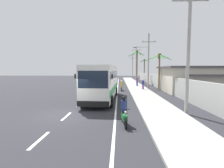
# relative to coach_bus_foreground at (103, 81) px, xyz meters

# --- Properties ---
(ground_plane) EXTENTS (160.00, 160.00, 0.00)m
(ground_plane) POSITION_rel_coach_bus_foreground_xyz_m (-1.88, -6.39, -2.02)
(ground_plane) COLOR #28282D
(sidewalk_kerb) EXTENTS (3.20, 90.00, 0.14)m
(sidewalk_kerb) POSITION_rel_coach_bus_foreground_xyz_m (4.92, 3.61, -1.95)
(sidewalk_kerb) COLOR #999993
(sidewalk_kerb) RESTS_ON ground
(lane_markings) EXTENTS (3.55, 71.00, 0.01)m
(lane_markings) POSITION_rel_coach_bus_foreground_xyz_m (0.26, 8.06, -2.01)
(lane_markings) COLOR white
(lane_markings) RESTS_ON ground
(boundary_wall) EXTENTS (0.24, 60.00, 2.26)m
(boundary_wall) POSITION_rel_coach_bus_foreground_xyz_m (8.72, 7.61, -0.89)
(boundary_wall) COLOR #B2B2AD
(boundary_wall) RESTS_ON ground
(coach_bus_foreground) EXTENTS (3.31, 10.64, 3.88)m
(coach_bus_foreground) POSITION_rel_coach_bus_foreground_xyz_m (0.00, 0.00, 0.00)
(coach_bus_foreground) COLOR silver
(coach_bus_foreground) RESTS_ON ground
(coach_bus_far_lane) EXTENTS (2.99, 11.49, 3.94)m
(coach_bus_far_lane) POSITION_rel_coach_bus_foreground_xyz_m (-3.57, 26.22, 0.03)
(coach_bus_far_lane) COLOR white
(coach_bus_far_lane) RESTS_ON ground
(motorcycle_beside_bus) EXTENTS (0.56, 1.96, 1.64)m
(motorcycle_beside_bus) POSITION_rel_coach_bus_foreground_xyz_m (2.14, 8.03, -1.35)
(motorcycle_beside_bus) COLOR black
(motorcycle_beside_bus) RESTS_ON ground
(motorcycle_trailing) EXTENTS (0.56, 1.96, 1.68)m
(motorcycle_trailing) POSITION_rel_coach_bus_foreground_xyz_m (2.06, -8.25, -1.34)
(motorcycle_trailing) COLOR black
(motorcycle_trailing) RESTS_ON ground
(pedestrian_near_kerb) EXTENTS (0.36, 0.36, 1.58)m
(pedestrian_near_kerb) POSITION_rel_coach_bus_foreground_xyz_m (5.61, 9.00, -1.06)
(pedestrian_near_kerb) COLOR #75388E
(pedestrian_near_kerb) RESTS_ON sidewalk_kerb
(pedestrian_midwalk) EXTENTS (0.36, 0.36, 1.75)m
(pedestrian_midwalk) POSITION_rel_coach_bus_foreground_xyz_m (5.22, 14.20, -0.96)
(pedestrian_midwalk) COLOR navy
(pedestrian_midwalk) RESTS_ON sidewalk_kerb
(utility_pole_nearest) EXTENTS (2.49, 0.24, 8.92)m
(utility_pole_nearest) POSITION_rel_coach_bus_foreground_xyz_m (6.65, -5.72, 2.69)
(utility_pole_nearest) COLOR #9E9E99
(utility_pole_nearest) RESTS_ON ground
(utility_pole_mid) EXTENTS (3.82, 0.24, 9.44)m
(utility_pole_mid) POSITION_rel_coach_bus_foreground_xyz_m (6.76, 11.64, 3.03)
(utility_pole_mid) COLOR #9E9E99
(utility_pole_mid) RESTS_ON ground
(utility_pole_far) EXTENTS (3.43, 0.24, 9.61)m
(utility_pole_far) POSITION_rel_coach_bus_foreground_xyz_m (6.43, 29.00, 3.13)
(utility_pole_far) COLOR #9E9E99
(utility_pole_far) RESTS_ON ground
(utility_pole_distant) EXTENTS (2.24, 0.24, 8.85)m
(utility_pole_distant) POSITION_rel_coach_bus_foreground_xyz_m (6.84, 46.36, 2.61)
(utility_pole_distant) COLOR #9E9E99
(utility_pole_distant) RESTS_ON ground
(palm_nearest) EXTENTS (3.54, 3.41, 7.61)m
(palm_nearest) POSITION_rel_coach_bus_foreground_xyz_m (5.80, 20.55, 3.45)
(palm_nearest) COLOR brown
(palm_nearest) RESTS_ON ground
(palm_second) EXTENTS (3.57, 3.78, 5.85)m
(palm_second) POSITION_rel_coach_bus_foreground_xyz_m (8.10, 9.10, 2.38)
(palm_second) COLOR brown
(palm_second) RESTS_ON ground
(palm_third) EXTENTS (2.74, 3.00, 6.21)m
(palm_third) POSITION_rel_coach_bus_foreground_xyz_m (8.73, 28.93, 2.46)
(palm_third) COLOR brown
(palm_third) RESTS_ON ground
(roadside_building) EXTENTS (13.23, 8.42, 3.71)m
(roadside_building) POSITION_rel_coach_bus_foreground_xyz_m (14.64, 6.81, -0.15)
(roadside_building) COLOR beige
(roadside_building) RESTS_ON ground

